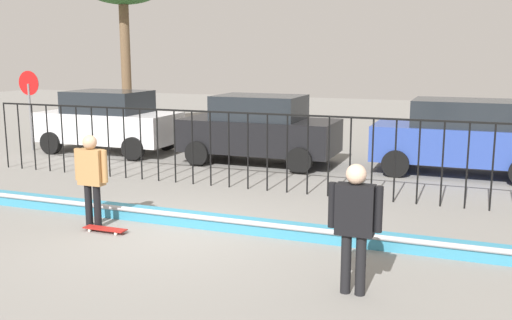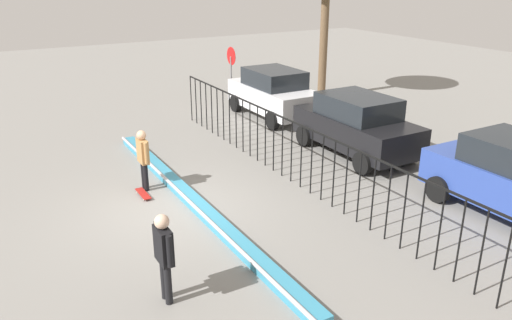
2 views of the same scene
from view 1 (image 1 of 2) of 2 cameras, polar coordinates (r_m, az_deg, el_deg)
ground_plane at (r=10.21m, az=-8.30°, el=-7.14°), size 60.00×60.00×0.00m
bowl_coping_ledge at (r=10.65m, az=-6.84°, el=-5.69°), size 11.00×0.41×0.27m
perimeter_fence at (r=13.09m, az=-0.81°, el=1.77°), size 14.04×0.04×1.75m
skateboarder at (r=10.63m, az=-15.83°, el=-1.17°), size 0.67×0.25×1.66m
skateboard at (r=10.50m, az=-14.57°, el=-6.55°), size 0.80×0.20×0.07m
camera_operator at (r=7.49m, az=9.65°, el=-5.54°), size 0.69×0.26×1.71m
parked_car_white at (r=18.59m, az=-14.21°, el=3.72°), size 4.30×2.12×1.90m
parked_car_black at (r=16.21m, az=0.34°, el=3.08°), size 4.30×2.12×1.90m
parked_car_blue at (r=15.61m, az=19.40°, el=2.19°), size 4.30×2.12×1.90m
stop_sign at (r=19.61m, az=-21.29°, el=5.56°), size 0.76×0.07×2.50m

